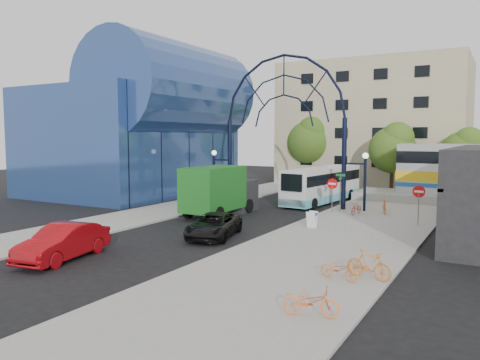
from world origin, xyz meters
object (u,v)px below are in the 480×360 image
Objects in this scene: street_name_sign at (340,185)px; bike_far_c at (311,302)px; black_suv at (214,226)px; red_sedan at (63,242)px; green_truck at (220,191)px; bike_near_b at (384,206)px; do_not_enter_sign at (419,196)px; tree_north_a at (394,147)px; bike_near_a at (356,208)px; gateway_arch at (284,99)px; tree_north_b at (311,140)px; tree_north_c at (464,151)px; bike_far_b at (369,264)px; city_bus at (323,184)px; bike_far_a at (339,269)px; stop_sign at (332,187)px; sandwich_board at (312,218)px.

bike_far_c is (5.45, -19.81, -1.55)m from street_name_sign.
red_sedan reaches higher than black_suv.
green_truck is 11.73m from bike_near_b.
street_name_sign reaches higher than do_not_enter_sign.
bike_near_a is at bearing -88.28° from tree_north_a.
green_truck is 19.48m from bike_far_c.
tree_north_a is at bearing 62.83° from gateway_arch.
red_sedan is (2.17, -36.07, -4.46)m from tree_north_b.
tree_north_c reaches higher than bike_far_b.
black_suv is 2.84× the size of bike_near_a.
city_bus is at bearing -115.86° from tree_north_a.
city_bus is 10.73m from green_truck.
do_not_enter_sign is at bearing -53.26° from tree_north_b.
do_not_enter_sign is at bearing -24.16° from street_name_sign.
bike_far_a is (-1.87, -31.13, -3.74)m from tree_north_c.
tree_north_b is 14.21m from city_bus.
bike_far_c is (4.53, -33.14, -4.03)m from tree_north_a.
street_name_sign is (0.40, 0.60, 0.14)m from stop_sign.
bike_near_a is at bearing 55.24° from red_sedan.
bike_far_c is at bearing -82.21° from tree_north_a.
bike_far_b is (4.66, -14.70, 0.11)m from bike_near_a.
red_sedan is at bearing -94.85° from gateway_arch.
gateway_arch is 2.84× the size of black_suv.
bike_near_b is at bearing 23.64° from bike_far_b.
green_truck is (-14.06, -20.32, -2.52)m from tree_north_c.
tree_north_c is at bearing 54.73° from green_truck.
tree_north_a is 1.43× the size of red_sedan.
city_bus is 26.24m from bike_far_c.
bike_near_a is (1.33, -0.42, -1.56)m from street_name_sign.
sandwich_board is 0.09× the size of city_bus.
black_suv is 2.58× the size of bike_far_b.
green_truck reaches higher than bike_near_a.
black_suv is at bearing -136.79° from do_not_enter_sign.
do_not_enter_sign is 1.57× the size of bike_far_a.
green_truck reaches higher than red_sedan.
street_name_sign is 16.33m from bike_far_b.
gateway_arch is 1.24× the size of city_bus.
city_bus is at bearing 4.81° from bike_far_c.
red_sedan is at bearing 113.92° from bike_far_a.
tree_north_b is (-9.48, 23.95, 4.52)m from sandwich_board.
gateway_arch is 9.53m from green_truck.
green_truck is at bearing -166.12° from bike_near_b.
gateway_arch is at bearing 40.91° from bike_far_a.
bike_near_b reaches higher than bike_far_c.
do_not_enter_sign reaches higher than black_suv.
black_suv is at bearing 32.56° from bike_far_c.
city_bus is at bearing 135.80° from bike_near_a.
black_suv is (-3.14, -10.78, -1.32)m from stop_sign.
tree_north_c is (6.92, 15.33, 2.15)m from street_name_sign.
bike_near_a is (8.47, 4.57, -1.19)m from green_truck.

